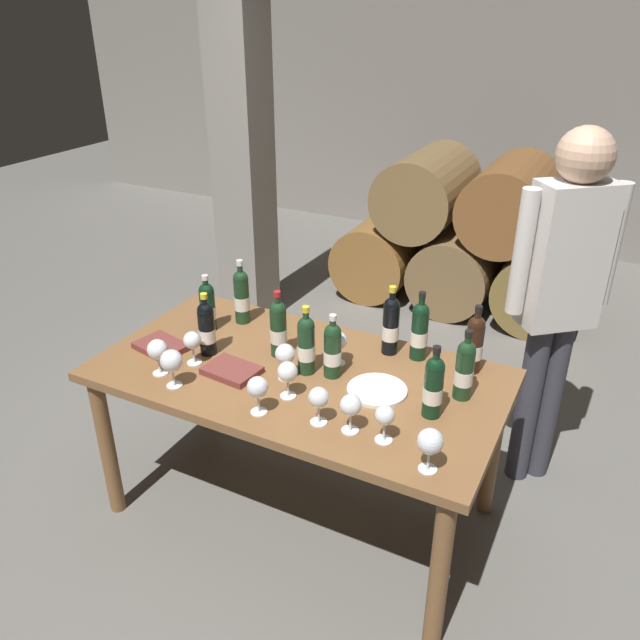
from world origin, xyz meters
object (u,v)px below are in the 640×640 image
Objects in this scene: wine_bottle_6 at (333,350)px; wine_glass_5 at (192,341)px; wine_glass_1 at (157,350)px; wine_glass_4 at (285,355)px; wine_bottle_10 at (433,386)px; wine_glass_2 at (338,342)px; wine_glass_0 at (319,399)px; wine_bottle_9 at (306,344)px; wine_glass_10 at (258,388)px; wine_bottle_5 at (278,328)px; wine_bottle_4 at (474,343)px; wine_bottle_2 at (391,325)px; wine_bottle_3 at (420,330)px; sommelier_presenting at (561,284)px; wine_bottle_1 at (242,296)px; wine_glass_6 at (430,442)px; wine_glass_9 at (351,406)px; tasting_notebook at (232,370)px; wine_bottle_0 at (208,306)px; wine_glass_3 at (385,417)px; wine_bottle_7 at (207,328)px; wine_bottle_8 at (464,369)px; serving_plate at (377,390)px; wine_glass_8 at (288,373)px; wine_glass_7 at (172,361)px; dining_table at (299,390)px; leather_ledger at (161,346)px.

wine_bottle_6 is 0.60m from wine_glass_5.
wine_glass_4 is (0.48, 0.21, -0.00)m from wine_glass_1.
wine_glass_2 is at bearing 159.53° from wine_bottle_10.
wine_bottle_6 is 1.85× the size of wine_glass_0.
wine_glass_4 is (-0.05, -0.08, -0.02)m from wine_bottle_9.
wine_bottle_5 is at bearing 110.36° from wine_glass_10.
wine_bottle_4 reaches higher than wine_bottle_10.
wine_bottle_3 is (0.13, 0.01, -0.00)m from wine_bottle_2.
sommelier_presenting reaches higher than wine_glass_2.
wine_bottle_1 is 1.30m from wine_glass_6.
wine_glass_4 is at bearing 152.05° from wine_glass_9.
tasting_notebook is at bearing 163.76° from wine_glass_0.
tasting_notebook is at bearing -41.37° from wine_bottle_0.
wine_bottle_9 is (-0.61, -0.32, 0.00)m from wine_bottle_4.
wine_glass_4 reaches higher than wine_glass_3.
wine_bottle_2 reaches higher than wine_glass_10.
wine_bottle_7 is 0.98× the size of wine_bottle_10.
wine_bottle_7 is 1.01m from wine_bottle_10.
wine_bottle_1 reaches higher than tasting_notebook.
wine_bottle_0 is 1.12m from wine_glass_3.
wine_bottle_10 is 0.61m from wine_glass_4.
wine_bottle_8 is 1.22× the size of serving_plate.
wine_bottle_2 reaches higher than wine_glass_8.
tasting_notebook is (-0.73, 0.13, -0.09)m from wine_glass_3.
wine_bottle_1 reaches higher than wine_glass_2.
wine_glass_7 is (-0.25, -0.41, -0.02)m from wine_bottle_5.
wine_glass_2 is (0.62, 0.41, -0.00)m from wine_glass_1.
leather_ledger is (-0.63, -0.11, 0.11)m from dining_table.
wine_glass_8 is at bearing -101.80° from wine_glass_2.
wine_bottle_8 reaches higher than serving_plate.
wine_bottle_8 is at bearing -85.12° from wine_bottle_4.
wine_glass_7 is at bearing -145.55° from wine_bottle_6.
wine_glass_4 reaches higher than wine_glass_9.
wine_glass_9 is at bearing -81.94° from wine_bottle_2.
wine_bottle_0 is at bearing 109.52° from wine_glass_7.
wine_bottle_9 reaches higher than wine_glass_2.
wine_glass_10 is at bearing -69.64° from wine_bottle_5.
wine_glass_2 is at bearing 42.96° from tasting_notebook.
wine_bottle_4 reaches higher than serving_plate.
wine_bottle_5 is 0.20m from wine_glass_4.
wine_bottle_3 is at bearing 98.14° from wine_glass_3.
dining_table is 0.28m from wine_glass_8.
leather_ledger is (-0.69, 0.07, -0.10)m from wine_glass_8.
wine_bottle_9 is 0.34m from wine_glass_10.
wine_bottle_9 reaches higher than wine_glass_0.
wine_glass_10 is 0.70× the size of leather_ledger.
wine_glass_4 is (-0.68, -0.19, -0.02)m from wine_bottle_8.
wine_bottle_3 is 1.42× the size of tasting_notebook.
tasting_notebook is at bearing 143.26° from wine_glass_10.
dining_table is 0.55m from wine_glass_7.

